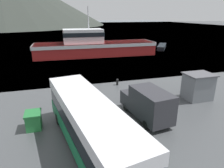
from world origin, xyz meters
TOP-DOWN VIEW (x-y plane):
  - water_surface at (0.00, 139.70)m, footprint 240.00×240.00m
  - tour_bus at (-1.33, 7.55)m, footprint 4.46×11.45m
  - delivery_van at (3.84, 10.14)m, footprint 2.69×5.53m
  - fishing_boat at (4.61, 37.32)m, footprint 24.37×6.68m
  - storage_bin at (-4.90, 11.08)m, footprint 1.15×1.40m
  - dock_kiosk at (10.44, 12.47)m, footprint 2.70×2.26m
  - small_boat at (22.38, 40.92)m, footprint 5.63×7.26m
  - mooring_bollard at (3.95, 18.57)m, footprint 0.31×0.31m

SIDE VIEW (x-z plane):
  - water_surface at x=0.00m, z-range 0.00..0.00m
  - mooring_bollard at x=3.95m, z-range 0.03..0.81m
  - small_boat at x=22.38m, z-range 0.00..0.94m
  - storage_bin at x=-4.90m, z-range 0.01..1.31m
  - dock_kiosk at x=10.44m, z-range 0.01..2.63m
  - delivery_van at x=3.84m, z-range 0.06..2.68m
  - tour_bus at x=-1.33m, z-range 0.21..3.48m
  - fishing_boat at x=4.61m, z-range -2.77..6.75m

